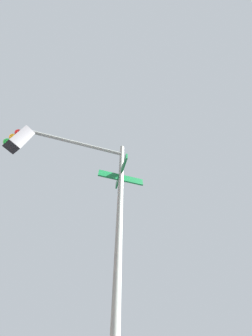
% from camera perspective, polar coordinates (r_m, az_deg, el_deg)
% --- Properties ---
extents(traffic_signal_near, '(2.21, 2.63, 5.98)m').
position_cam_1_polar(traffic_signal_near, '(3.84, -18.65, -2.24)').
color(traffic_signal_near, slate).
rests_on(traffic_signal_near, ground_plane).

